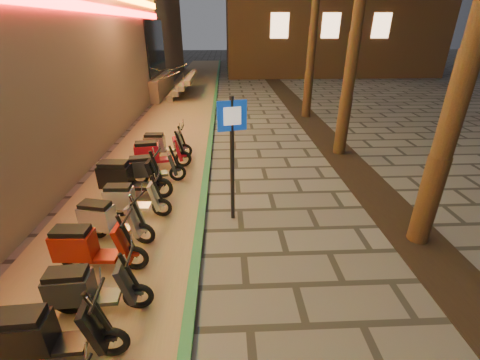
{
  "coord_description": "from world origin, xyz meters",
  "views": [
    {
      "loc": [
        -0.29,
        -3.26,
        3.98
      ],
      "look_at": [
        -0.03,
        2.5,
        1.2
      ],
      "focal_mm": 24.0,
      "sensor_mm": 36.0,
      "label": 1
    }
  ],
  "objects_px": {
    "scooter_8": "(130,199)",
    "scooter_11": "(156,154)",
    "scooter_10": "(151,168)",
    "scooter_12": "(162,144)",
    "scooter_4": "(45,334)",
    "scooter_5": "(87,289)",
    "scooter_6": "(89,247)",
    "scooter_7": "(108,220)",
    "scooter_9": "(127,178)",
    "pedestrian_sign": "(232,144)"
  },
  "relations": [
    {
      "from": "scooter_10",
      "to": "scooter_5",
      "type": "bearing_deg",
      "value": -102.2
    },
    {
      "from": "scooter_4",
      "to": "scooter_12",
      "type": "relative_size",
      "value": 1.04
    },
    {
      "from": "scooter_6",
      "to": "scooter_12",
      "type": "distance_m",
      "value": 5.45
    },
    {
      "from": "scooter_6",
      "to": "scooter_11",
      "type": "bearing_deg",
      "value": 88.54
    },
    {
      "from": "scooter_6",
      "to": "scooter_11",
      "type": "distance_m",
      "value": 4.5
    },
    {
      "from": "scooter_4",
      "to": "scooter_5",
      "type": "bearing_deg",
      "value": 71.84
    },
    {
      "from": "scooter_8",
      "to": "scooter_10",
      "type": "relative_size",
      "value": 0.97
    },
    {
      "from": "scooter_4",
      "to": "scooter_10",
      "type": "distance_m",
      "value": 5.27
    },
    {
      "from": "scooter_4",
      "to": "scooter_6",
      "type": "xyz_separation_m",
      "value": [
        -0.12,
        1.77,
        0.01
      ]
    },
    {
      "from": "scooter_6",
      "to": "scooter_11",
      "type": "relative_size",
      "value": 0.97
    },
    {
      "from": "scooter_5",
      "to": "scooter_7",
      "type": "bearing_deg",
      "value": 95.07
    },
    {
      "from": "scooter_11",
      "to": "scooter_7",
      "type": "bearing_deg",
      "value": -105.08
    },
    {
      "from": "scooter_7",
      "to": "scooter_8",
      "type": "relative_size",
      "value": 1.05
    },
    {
      "from": "scooter_5",
      "to": "scooter_8",
      "type": "bearing_deg",
      "value": 88.33
    },
    {
      "from": "scooter_9",
      "to": "scooter_5",
      "type": "bearing_deg",
      "value": -79.41
    },
    {
      "from": "pedestrian_sign",
      "to": "scooter_10",
      "type": "xyz_separation_m",
      "value": [
        -2.21,
        1.88,
        -1.32
      ]
    },
    {
      "from": "scooter_10",
      "to": "scooter_12",
      "type": "height_order",
      "value": "scooter_12"
    },
    {
      "from": "pedestrian_sign",
      "to": "scooter_12",
      "type": "distance_m",
      "value": 4.62
    },
    {
      "from": "scooter_6",
      "to": "scooter_10",
      "type": "xyz_separation_m",
      "value": [
        0.35,
        3.5,
        -0.03
      ]
    },
    {
      "from": "scooter_5",
      "to": "scooter_12",
      "type": "distance_m",
      "value": 6.41
    },
    {
      "from": "scooter_6",
      "to": "scooter_9",
      "type": "relative_size",
      "value": 0.89
    },
    {
      "from": "scooter_12",
      "to": "scooter_10",
      "type": "bearing_deg",
      "value": -88.47
    },
    {
      "from": "scooter_4",
      "to": "scooter_10",
      "type": "bearing_deg",
      "value": 84.15
    },
    {
      "from": "scooter_8",
      "to": "scooter_11",
      "type": "relative_size",
      "value": 0.88
    },
    {
      "from": "scooter_7",
      "to": "scooter_11",
      "type": "distance_m",
      "value": 3.6
    },
    {
      "from": "scooter_7",
      "to": "scooter_12",
      "type": "bearing_deg",
      "value": 99.85
    },
    {
      "from": "scooter_8",
      "to": "scooter_10",
      "type": "bearing_deg",
      "value": 87.95
    },
    {
      "from": "pedestrian_sign",
      "to": "scooter_10",
      "type": "relative_size",
      "value": 1.82
    },
    {
      "from": "scooter_8",
      "to": "scooter_11",
      "type": "bearing_deg",
      "value": 90.05
    },
    {
      "from": "scooter_7",
      "to": "scooter_4",
      "type": "bearing_deg",
      "value": -74.97
    },
    {
      "from": "scooter_5",
      "to": "scooter_9",
      "type": "height_order",
      "value": "scooter_9"
    },
    {
      "from": "scooter_11",
      "to": "scooter_12",
      "type": "bearing_deg",
      "value": 78.38
    },
    {
      "from": "scooter_6",
      "to": "scooter_10",
      "type": "bearing_deg",
      "value": 86.84
    },
    {
      "from": "scooter_7",
      "to": "pedestrian_sign",
      "type": "bearing_deg",
      "value": 29.28
    },
    {
      "from": "scooter_10",
      "to": "scooter_9",
      "type": "bearing_deg",
      "value": -129.96
    },
    {
      "from": "scooter_4",
      "to": "scooter_8",
      "type": "bearing_deg",
      "value": 84.73
    },
    {
      "from": "pedestrian_sign",
      "to": "scooter_8",
      "type": "height_order",
      "value": "pedestrian_sign"
    },
    {
      "from": "pedestrian_sign",
      "to": "scooter_12",
      "type": "relative_size",
      "value": 1.79
    },
    {
      "from": "scooter_10",
      "to": "scooter_12",
      "type": "bearing_deg",
      "value": 78.69
    },
    {
      "from": "scooter_4",
      "to": "scooter_9",
      "type": "relative_size",
      "value": 0.88
    },
    {
      "from": "scooter_7",
      "to": "scooter_8",
      "type": "bearing_deg",
      "value": 91.0
    },
    {
      "from": "pedestrian_sign",
      "to": "scooter_8",
      "type": "xyz_separation_m",
      "value": [
        -2.32,
        0.16,
        -1.34
      ]
    },
    {
      "from": "scooter_8",
      "to": "scooter_5",
      "type": "bearing_deg",
      "value": -86.44
    },
    {
      "from": "pedestrian_sign",
      "to": "scooter_7",
      "type": "height_order",
      "value": "pedestrian_sign"
    },
    {
      "from": "scooter_4",
      "to": "scooter_11",
      "type": "bearing_deg",
      "value": 84.86
    },
    {
      "from": "scooter_5",
      "to": "scooter_10",
      "type": "height_order",
      "value": "scooter_10"
    },
    {
      "from": "scooter_9",
      "to": "scooter_12",
      "type": "distance_m",
      "value": 2.76
    },
    {
      "from": "pedestrian_sign",
      "to": "scooter_11",
      "type": "distance_m",
      "value": 3.87
    },
    {
      "from": "scooter_9",
      "to": "pedestrian_sign",
      "type": "bearing_deg",
      "value": -18.17
    },
    {
      "from": "scooter_4",
      "to": "scooter_8",
      "type": "height_order",
      "value": "scooter_4"
    }
  ]
}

